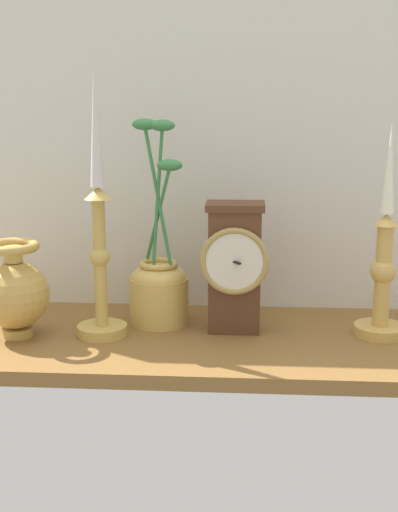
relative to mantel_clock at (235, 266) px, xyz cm
name	(u,v)px	position (x,y,z in cm)	size (l,w,h in cm)	color
ground_plane	(201,342)	(-5.56, -3.05, -12.82)	(100.00, 36.00, 2.40)	brown
back_wall	(208,137)	(-5.56, 15.45, 20.88)	(120.00, 2.00, 65.00)	silver
mantel_clock	(235,266)	(0.00, 0.00, 0.00)	(11.58, 9.01, 22.50)	#54311C
candlestick_tall_left	(383,270)	(24.97, -0.74, -0.14)	(8.76, 8.76, 36.14)	tan
candlestick_tall_center	(99,242)	(-22.48, -4.00, 4.75)	(8.53, 8.53, 46.12)	tan
brass_vase_bulbous	(15,292)	(-36.80, -5.55, -3.70)	(11.48, 11.48, 16.50)	tan
brass_vase_jar	(159,283)	(-13.51, 3.38, -4.25)	(10.55, 10.55, 36.23)	tan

